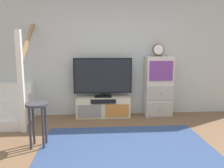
% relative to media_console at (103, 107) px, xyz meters
% --- Properties ---
extents(back_wall, '(6.40, 0.12, 2.70)m').
position_rel_media_console_xyz_m(back_wall, '(0.30, 0.27, 1.13)').
color(back_wall, '#B2B7B2').
rests_on(back_wall, ground_plane).
extents(area_rug, '(2.60, 1.80, 0.01)m').
position_rel_media_console_xyz_m(area_rug, '(0.30, -1.59, -0.21)').
color(area_rug, navy).
rests_on(area_rug, ground_plane).
extents(media_console, '(1.16, 0.38, 0.44)m').
position_rel_media_console_xyz_m(media_console, '(0.00, 0.00, 0.00)').
color(media_console, beige).
rests_on(media_console, ground_plane).
extents(television, '(1.24, 0.22, 0.84)m').
position_rel_media_console_xyz_m(television, '(0.00, 0.02, 0.66)').
color(television, black).
rests_on(television, media_console).
extents(side_cabinet, '(0.58, 0.38, 1.31)m').
position_rel_media_console_xyz_m(side_cabinet, '(1.21, 0.01, 0.43)').
color(side_cabinet, beige).
rests_on(side_cabinet, ground_plane).
extents(desk_clock, '(0.24, 0.08, 0.27)m').
position_rel_media_console_xyz_m(desk_clock, '(1.18, -0.00, 1.22)').
color(desk_clock, '#4C3823').
rests_on(desk_clock, side_cabinet).
extents(staircase, '(1.00, 1.36, 2.20)m').
position_rel_media_console_xyz_m(staircase, '(-1.94, 0.01, 0.15)').
color(staircase, silver).
rests_on(staircase, ground_plane).
extents(bar_stool_near, '(0.34, 0.34, 0.68)m').
position_rel_media_console_xyz_m(bar_stool_near, '(-1.03, -1.43, 0.29)').
color(bar_stool_near, '#333338').
rests_on(bar_stool_near, ground_plane).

